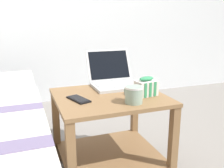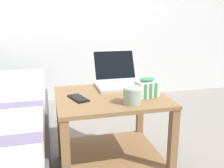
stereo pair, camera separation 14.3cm
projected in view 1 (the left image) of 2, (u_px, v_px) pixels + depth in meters
name	position (u px, v px, depth m)	size (l,w,h in m)	color
bedside_table	(110.00, 124.00, 1.54)	(0.64, 0.57, 0.52)	olive
laptop	(115.00, 79.00, 1.71)	(0.32, 0.34, 0.23)	#B7BABC
mug_front_left	(134.00, 94.00, 1.34)	(0.10, 0.14, 0.09)	#8CA593
snack_bag	(146.00, 87.00, 1.48)	(0.14, 0.10, 0.12)	silver
cell_phone	(79.00, 99.00, 1.40)	(0.12, 0.17, 0.01)	black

